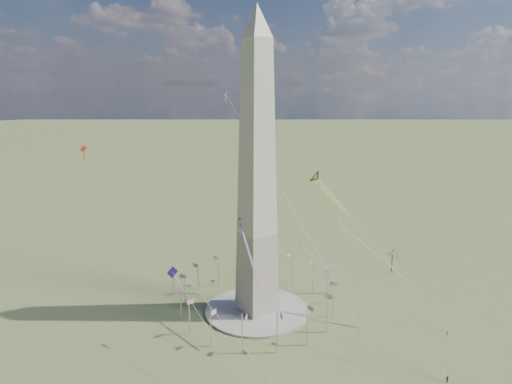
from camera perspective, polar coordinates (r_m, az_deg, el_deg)
ground at (r=164.24m, az=0.11°, el=-14.67°), size 2000.00×2000.00×0.00m
plaza at (r=164.05m, az=0.11°, el=-14.55°), size 36.00×36.00×0.80m
washington_monument at (r=147.83m, az=0.12°, el=1.95°), size 15.56×15.56×100.00m
flagpole_ring at (r=160.94m, az=0.12°, el=-12.39°), size 54.40×54.40×13.00m
tree_near at (r=199.43m, az=16.71°, el=-7.32°), size 6.95×6.95×12.16m
person_east at (r=161.91m, az=22.80°, el=-15.94°), size 0.67×0.55×1.57m
person_centre at (r=140.28m, az=22.80°, el=-20.75°), size 1.20×0.71×1.91m
kite_delta_black at (r=186.70m, az=7.69°, el=1.57°), size 7.26×18.96×15.52m
kite_diamond_purple at (r=137.46m, az=-10.39°, el=-10.22°), size 2.36×3.45×10.52m
kite_streamer_left at (r=155.05m, az=12.95°, el=-5.95°), size 11.01×23.16×16.89m
kite_streamer_mid at (r=143.00m, az=-1.24°, el=-6.30°), size 8.26×21.90×15.52m
kite_streamer_right at (r=172.55m, az=8.06°, el=-8.16°), size 18.09×13.71×14.75m
kite_small_red at (r=158.65m, az=-20.76°, el=4.92°), size 1.99×1.73×5.14m
kite_small_white at (r=192.00m, az=-3.82°, el=12.01°), size 1.25×1.97×4.38m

